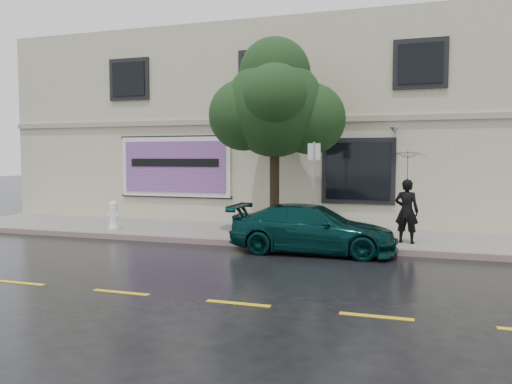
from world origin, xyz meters
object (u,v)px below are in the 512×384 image
(car, at_px, (313,229))
(fire_hydrant, at_px, (114,215))
(pedestrian, at_px, (407,211))
(street_tree, at_px, (275,108))

(car, height_order, fire_hydrant, car)
(pedestrian, distance_m, fire_hydrant, 8.78)
(pedestrian, relative_size, fire_hydrant, 1.89)
(car, bearing_deg, fire_hydrant, 79.22)
(car, distance_m, pedestrian, 2.59)
(street_tree, xyz_separation_m, fire_hydrant, (-5.05, -0.59, -3.22))
(street_tree, bearing_deg, fire_hydrant, -173.35)
(street_tree, bearing_deg, car, -50.01)
(pedestrian, distance_m, street_tree, 4.69)
(pedestrian, height_order, street_tree, street_tree)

